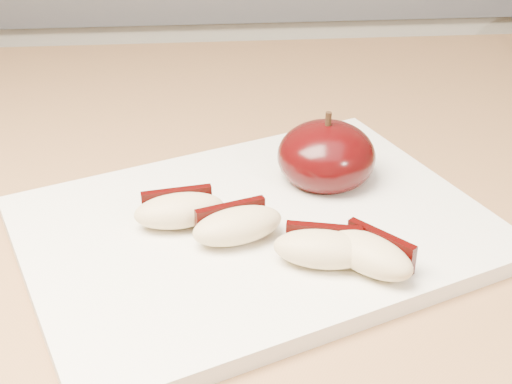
{
  "coord_description": "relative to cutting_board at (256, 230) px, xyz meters",
  "views": [
    {
      "loc": [
        -0.03,
        -0.03,
        1.19
      ],
      "look_at": [
        0.01,
        0.39,
        0.94
      ],
      "focal_mm": 50.0,
      "sensor_mm": 36.0,
      "label": 1
    }
  ],
  "objects": [
    {
      "name": "cutting_board",
      "position": [
        0.0,
        0.0,
        0.0
      ],
      "size": [
        0.38,
        0.34,
        0.01
      ],
      "primitive_type": "cube",
      "rotation": [
        0.0,
        0.0,
        0.38
      ],
      "color": "silver",
      "rests_on": "island_counter"
    },
    {
      "name": "apple_wedge_b",
      "position": [
        -0.01,
        -0.02,
        0.02
      ],
      "size": [
        0.07,
        0.05,
        0.02
      ],
      "rotation": [
        0.0,
        0.0,
        0.32
      ],
      "color": "tan",
      "rests_on": "cutting_board"
    },
    {
      "name": "apple_wedge_d",
      "position": [
        0.07,
        -0.06,
        0.02
      ],
      "size": [
        0.07,
        0.07,
        0.02
      ],
      "rotation": [
        0.0,
        0.0,
        -0.83
      ],
      "color": "tan",
      "rests_on": "cutting_board"
    },
    {
      "name": "back_cabinet",
      "position": [
        -0.01,
        0.81,
        -0.44
      ],
      "size": [
        2.4,
        0.62,
        0.94
      ],
      "color": "silver",
      "rests_on": "ground"
    },
    {
      "name": "apple_wedge_c",
      "position": [
        0.04,
        -0.05,
        0.02
      ],
      "size": [
        0.07,
        0.04,
        0.02
      ],
      "rotation": [
        0.0,
        0.0,
        -0.23
      ],
      "color": "tan",
      "rests_on": "cutting_board"
    },
    {
      "name": "apple_wedge_a",
      "position": [
        -0.05,
        0.0,
        0.02
      ],
      "size": [
        0.07,
        0.04,
        0.02
      ],
      "rotation": [
        0.0,
        0.0,
        0.16
      ],
      "color": "tan",
      "rests_on": "cutting_board"
    },
    {
      "name": "apple_half",
      "position": [
        0.06,
        0.06,
        0.03
      ],
      "size": [
        0.09,
        0.09,
        0.06
      ],
      "rotation": [
        0.0,
        0.0,
        0.18
      ],
      "color": "black",
      "rests_on": "cutting_board"
    }
  ]
}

